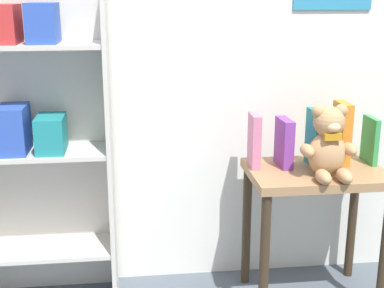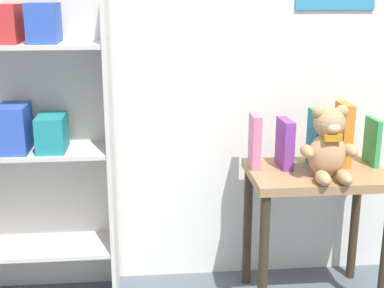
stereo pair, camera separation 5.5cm
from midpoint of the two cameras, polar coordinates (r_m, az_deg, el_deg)
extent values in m
cube|color=silver|center=(2.37, 4.01, 14.51)|extent=(4.80, 0.06, 2.50)
cube|color=beige|center=(2.24, -9.45, -0.67)|extent=(0.02, 0.26, 1.35)
cube|color=beige|center=(2.39, -16.61, -0.08)|extent=(0.62, 0.02, 1.35)
cube|color=beige|center=(2.43, -16.25, -10.71)|extent=(0.59, 0.24, 0.02)
cube|color=beige|center=(2.28, -17.09, -0.90)|extent=(0.59, 0.24, 0.02)
cube|color=beige|center=(2.20, -18.01, 9.97)|extent=(0.59, 0.24, 0.02)
cube|color=red|center=(2.19, -20.17, 11.93)|extent=(0.11, 0.18, 0.15)
cube|color=#2D51B7|center=(2.16, -16.34, 12.27)|extent=(0.11, 0.18, 0.15)
cube|color=#2D51B7|center=(2.25, -19.18, 1.48)|extent=(0.11, 0.18, 0.19)
cube|color=teal|center=(2.23, -15.48, 1.07)|extent=(0.11, 0.18, 0.15)
cube|color=#9E754C|center=(2.28, 12.44, -3.07)|extent=(0.56, 0.39, 0.04)
cylinder|color=#37291A|center=(2.18, 6.99, -12.22)|extent=(0.04, 0.04, 0.56)
cylinder|color=#37291A|center=(2.47, 5.20, -8.70)|extent=(0.04, 0.04, 0.56)
cylinder|color=#37291A|center=(2.61, 16.15, -7.85)|extent=(0.04, 0.04, 0.56)
ellipsoid|color=tan|center=(2.17, 13.47, -1.07)|extent=(0.15, 0.12, 0.18)
sphere|color=tan|center=(2.14, 13.70, 2.32)|extent=(0.12, 0.12, 0.12)
sphere|color=tan|center=(2.11, 12.60, 3.43)|extent=(0.05, 0.05, 0.05)
sphere|color=tan|center=(2.15, 14.93, 3.46)|extent=(0.05, 0.05, 0.05)
ellipsoid|color=#F4BB82|center=(2.09, 14.17, 1.74)|extent=(0.05, 0.04, 0.04)
ellipsoid|color=tan|center=(2.13, 11.47, -0.70)|extent=(0.05, 0.10, 0.05)
ellipsoid|color=tan|center=(2.19, 15.76, -0.54)|extent=(0.05, 0.10, 0.05)
ellipsoid|color=tan|center=(2.10, 13.10, -3.44)|extent=(0.05, 0.11, 0.05)
ellipsoid|color=tan|center=(2.13, 15.22, -3.32)|extent=(0.05, 0.11, 0.05)
cube|color=#C68419|center=(2.11, 14.07, 0.75)|extent=(0.07, 0.02, 0.03)
cube|color=#D17093|center=(2.23, 5.97, 0.37)|extent=(0.04, 0.12, 0.22)
cube|color=purple|center=(2.26, 9.12, 0.14)|extent=(0.05, 0.14, 0.20)
cube|color=teal|center=(2.29, 12.16, 0.68)|extent=(0.03, 0.12, 0.24)
cube|color=orange|center=(2.34, 15.02, 1.12)|extent=(0.04, 0.13, 0.26)
cube|color=#33934C|center=(2.39, 17.83, 0.39)|extent=(0.02, 0.13, 0.20)
camera|label=1|loc=(0.03, -90.72, -0.21)|focal=50.00mm
camera|label=2|loc=(0.03, 89.28, 0.21)|focal=50.00mm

